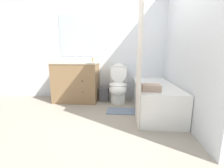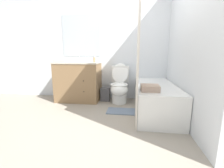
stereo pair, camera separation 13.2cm
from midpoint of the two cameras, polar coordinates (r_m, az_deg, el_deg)
The scene contains 14 objects.
ground_plane at distance 2.13m, azimuth -3.86°, elevation -17.94°, with size 14.00×14.00×0.00m, color gray.
wall_back at distance 3.55m, azimuth 1.35°, elevation 14.67°, with size 8.00×0.06×2.50m.
wall_right at distance 2.81m, azimuth 26.50°, elevation 14.45°, with size 0.05×2.68×2.50m.
vanity_cabinet at distance 3.45m, azimuth -11.54°, elevation 1.10°, with size 0.96×0.61×0.87m.
sink_faucet at distance 3.59m, azimuth -10.81°, elevation 8.90°, with size 0.14×0.12×0.12m.
toilet at distance 3.24m, azimuth 4.05°, elevation -0.92°, with size 0.38×0.64×0.85m.
bathtub at distance 2.87m, azimuth 17.31°, elevation -5.09°, with size 0.68×1.57×0.51m.
shower_curtain at distance 2.20m, azimuth 11.56°, elevation 10.43°, with size 0.01×0.56×2.02m.
wastebasket at distance 3.40m, azimuth -1.40°, elevation -3.96°, with size 0.20×0.17×0.29m.
tissue_box at distance 3.38m, azimuth -8.91°, elevation 8.94°, with size 0.13×0.12×0.10m.
soap_dispenser at distance 3.28m, azimuth -5.56°, elevation 9.26°, with size 0.05×0.05×0.13m.
hand_towel_folded at distance 3.37m, azimuth -17.94°, elevation 8.29°, with size 0.25×0.17×0.05m.
bath_towel_folded at distance 2.28m, azimuth 15.89°, elevation -1.45°, with size 0.26×0.23×0.09m.
bath_mat at distance 2.81m, azimuth 4.89°, elevation -10.28°, with size 0.52×0.32×0.02m.
Camera 2 is at (0.44, -1.81, 1.03)m, focal length 24.00 mm.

